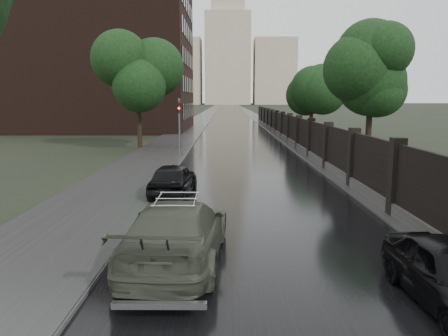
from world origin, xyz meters
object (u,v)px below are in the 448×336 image
Objects in this scene: tree_left_far at (138,82)px; hatchback_left at (173,179)px; traffic_light at (179,122)px; tree_right_b at (371,82)px; tree_right_c at (312,89)px; volga_sedan at (177,232)px.

tree_left_far reaches higher than hatchback_left.
traffic_light is 0.99× the size of hatchback_left.
tree_right_c is at bearing 90.00° from tree_right_b.
tree_left_far is 1.37× the size of volga_sedan.
tree_left_far is 1.05× the size of tree_right_c.
hatchback_left is at bearing -112.04° from tree_right_c.
volga_sedan is at bearing -76.90° from tree_left_far.
tree_left_far is 1.84× the size of hatchback_left.
tree_left_far reaches higher than volga_sedan.
tree_left_far is at bearing -71.14° from hatchback_left.
traffic_light is at bearing -80.81° from volga_sedan.
hatchback_left is (-1.00, 7.54, -0.10)m from volga_sedan.
traffic_light is 11.93m from hatchback_left.
volga_sedan is (-9.84, -16.32, -4.17)m from tree_right_b.
traffic_light is at bearing -82.00° from hatchback_left.
tree_left_far is 17.99m from hatchback_left.
tree_right_c is 19.26m from traffic_light.
hatchback_left is at bearing -141.02° from tree_right_b.
tree_right_b reaches higher than hatchback_left.
tree_right_c reaches higher than traffic_light.
hatchback_left is (-10.84, -8.77, -4.26)m from tree_right_b.
tree_right_b is at bearing -117.70° from volga_sedan.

